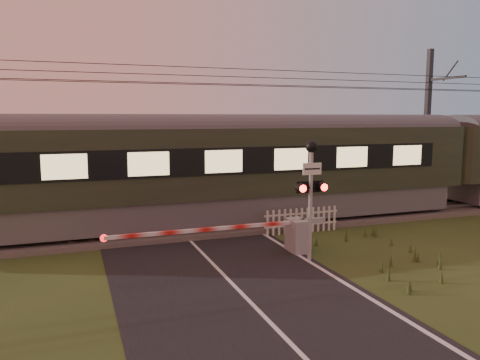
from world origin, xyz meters
name	(u,v)px	position (x,y,z in m)	size (l,w,h in m)	color
ground	(237,289)	(0.00, 0.00, 0.00)	(160.00, 160.00, 0.00)	#2C3F18
road	(241,292)	(0.02, -0.23, 0.01)	(6.00, 140.00, 0.03)	black
track_bed	(180,229)	(0.00, 6.50, 0.07)	(140.00, 3.40, 0.39)	#47423D
overhead_wires	(177,77)	(0.00, 6.50, 5.72)	(120.00, 0.62, 0.62)	black
train	(443,160)	(12.42, 6.50, 2.31)	(43.57, 3.00, 4.06)	slate
boom_gate	(287,234)	(2.56, 2.45, 0.60)	(7.00, 0.82, 1.09)	gray
crossing_signal	(311,179)	(2.83, 1.48, 2.48)	(0.92, 0.36, 3.60)	gray
picket_fence	(302,220)	(4.19, 4.60, 0.48)	(3.00, 0.08, 0.94)	silver
catenary_mast	(428,123)	(13.44, 8.73, 3.98)	(0.24, 2.47, 7.67)	#2D2D30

